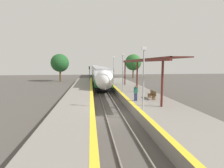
% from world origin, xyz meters
% --- Properties ---
extents(ground_plane, '(120.00, 120.00, 0.00)m').
position_xyz_m(ground_plane, '(0.00, 0.00, 0.00)').
color(ground_plane, '#4C4742').
extents(rail_left, '(0.08, 90.00, 0.15)m').
position_xyz_m(rail_left, '(-0.72, 0.00, 0.07)').
color(rail_left, slate).
rests_on(rail_left, ground_plane).
extents(rail_right, '(0.08, 90.00, 0.15)m').
position_xyz_m(rail_right, '(0.72, 0.00, 0.07)').
color(rail_right, slate).
rests_on(rail_right, ground_plane).
extents(train, '(2.88, 65.88, 3.91)m').
position_xyz_m(train, '(0.00, 41.60, 2.23)').
color(train, black).
rests_on(train, ground_plane).
extents(platform_right, '(4.85, 64.00, 0.89)m').
position_xyz_m(platform_right, '(4.15, 0.00, 0.44)').
color(platform_right, gray).
rests_on(platform_right, ground_plane).
extents(platform_left, '(3.46, 64.00, 0.89)m').
position_xyz_m(platform_left, '(-3.45, 0.00, 0.44)').
color(platform_left, gray).
rests_on(platform_left, ground_plane).
extents(platform_bench, '(0.44, 1.70, 0.89)m').
position_xyz_m(platform_bench, '(4.55, 3.01, 1.35)').
color(platform_bench, brown).
rests_on(platform_bench, platform_right).
extents(person_waiting, '(0.36, 0.22, 1.59)m').
position_xyz_m(person_waiting, '(2.54, 2.29, 1.69)').
color(person_waiting, navy).
rests_on(person_waiting, platform_right).
extents(railway_signal, '(0.28, 0.28, 4.07)m').
position_xyz_m(railway_signal, '(-2.24, 25.20, 2.51)').
color(railway_signal, '#59595E').
rests_on(railway_signal, ground_plane).
extents(lamppost_near, '(0.36, 0.20, 5.12)m').
position_xyz_m(lamppost_near, '(2.27, -1.07, 3.82)').
color(lamppost_near, '#9E9EA3').
rests_on(lamppost_near, platform_right).
extents(lamppost_mid, '(0.36, 0.20, 5.12)m').
position_xyz_m(lamppost_mid, '(2.27, 8.13, 3.82)').
color(lamppost_mid, '#9E9EA3').
rests_on(lamppost_mid, platform_right).
extents(lamppost_far, '(0.36, 0.20, 5.12)m').
position_xyz_m(lamppost_far, '(2.27, 17.32, 3.82)').
color(lamppost_far, '#9E9EA3').
rests_on(lamppost_far, platform_right).
extents(station_canopy, '(2.02, 19.50, 4.37)m').
position_xyz_m(station_canopy, '(4.75, 7.85, 4.97)').
color(station_canopy, '#511E19').
rests_on(station_canopy, platform_right).
extents(background_tree_left, '(4.69, 4.69, 7.20)m').
position_xyz_m(background_tree_left, '(-9.96, 32.67, 4.83)').
color(background_tree_left, brown).
rests_on(background_tree_left, ground_plane).
extents(background_tree_right, '(5.23, 5.23, 7.69)m').
position_xyz_m(background_tree_right, '(11.80, 40.75, 5.06)').
color(background_tree_right, brown).
rests_on(background_tree_right, ground_plane).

